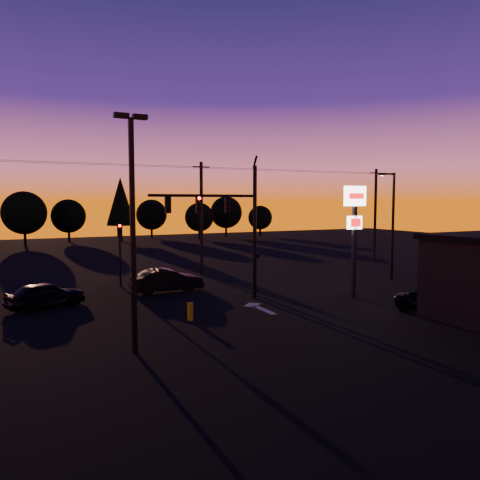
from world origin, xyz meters
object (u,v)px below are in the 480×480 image
object	(u,v)px
secondary_signal	(120,245)
car_mid	(167,280)
parking_lot_light	(133,217)
streetlight	(392,221)
pylon_sign	(355,217)
car_left	(46,295)
suv_parked	(440,302)
bollard	(190,312)
traffic_signal_mast	(231,217)

from	to	relation	value
secondary_signal	car_mid	xyz separation A→B (m)	(2.33, -3.16, -2.10)
parking_lot_light	streetlight	bearing A→B (deg)	21.65
parking_lot_light	pylon_sign	size ratio (longest dim) A/B	1.34
car_left	suv_parked	size ratio (longest dim) A/B	0.95
car_left	car_mid	size ratio (longest dim) A/B	0.91
car_mid	parking_lot_light	bearing A→B (deg)	156.85
bollard	car_left	xyz separation A→B (m)	(-6.21, 6.21, 0.28)
pylon_sign	bollard	size ratio (longest dim) A/B	7.71
streetlight	bollard	world-z (taller)	streetlight
pylon_sign	car_left	distance (m)	18.39
traffic_signal_mast	streetlight	distance (m)	14.10
parking_lot_light	bollard	xyz separation A→B (m)	(3.64, 3.70, -4.83)
pylon_sign	bollard	xyz separation A→B (m)	(-10.86, -0.79, -4.47)
traffic_signal_mast	car_mid	distance (m)	6.54
secondary_signal	streetlight	xyz separation A→B (m)	(18.91, -5.99, 1.56)
streetlight	bollard	distance (m)	18.83
streetlight	car_left	world-z (taller)	streetlight
car_mid	suv_parked	world-z (taller)	car_mid
secondary_signal	car_left	bearing A→B (deg)	-137.95
parking_lot_light	car_left	xyz separation A→B (m)	(-2.57, 9.91, -4.55)
secondary_signal	pylon_sign	xyz separation A→B (m)	(12.00, -9.99, 2.05)
pylon_sign	car_mid	bearing A→B (deg)	144.79
secondary_signal	suv_parked	world-z (taller)	secondary_signal
parking_lot_light	car_mid	xyz separation A→B (m)	(4.83, 11.32, -4.51)
parking_lot_light	suv_parked	world-z (taller)	parking_lot_light
secondary_signal	bollard	distance (m)	11.11
bollard	car_left	distance (m)	8.79
car_mid	bollard	bearing A→B (deg)	171.08
streetlight	car_mid	size ratio (longest dim) A/B	1.73
car_left	suv_parked	xyz separation A→B (m)	(18.49, -10.65, -0.10)
bollard	suv_parked	world-z (taller)	suv_parked
traffic_signal_mast	pylon_sign	size ratio (longest dim) A/B	1.26
parking_lot_light	pylon_sign	world-z (taller)	parking_lot_light
streetlight	secondary_signal	bearing A→B (deg)	162.44
pylon_sign	streetlight	bearing A→B (deg)	30.08
secondary_signal	suv_parked	distance (m)	20.42
suv_parked	car_left	bearing A→B (deg)	126.26
car_left	suv_parked	distance (m)	21.34
secondary_signal	bollard	xyz separation A→B (m)	(1.14, -10.78, -2.42)
traffic_signal_mast	parking_lot_light	bearing A→B (deg)	-136.63
streetlight	pylon_sign	bearing A→B (deg)	-149.92
bollard	car_mid	distance (m)	7.72
parking_lot_light	car_mid	distance (m)	13.11
pylon_sign	car_left	bearing A→B (deg)	162.39
suv_parked	pylon_sign	bearing A→B (deg)	81.43
bollard	car_mid	world-z (taller)	car_mid
car_left	suv_parked	bearing A→B (deg)	-141.21
parking_lot_light	suv_parked	size ratio (longest dim) A/B	2.06
car_left	streetlight	bearing A→B (deg)	-114.65
streetlight	bollard	size ratio (longest dim) A/B	9.08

